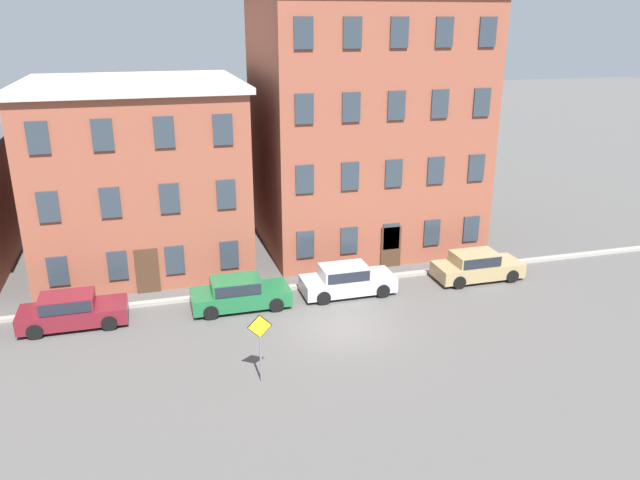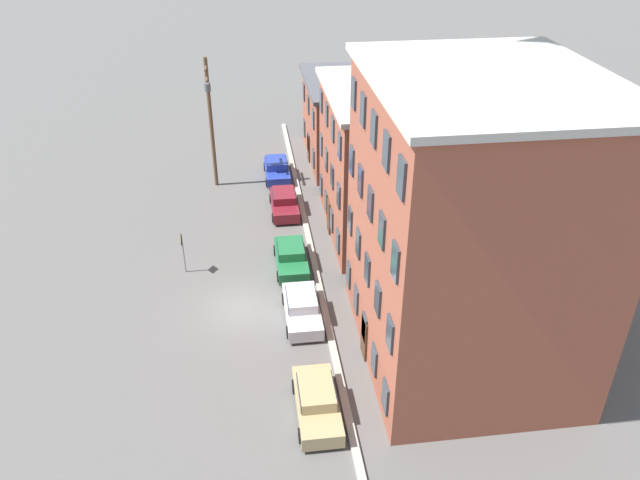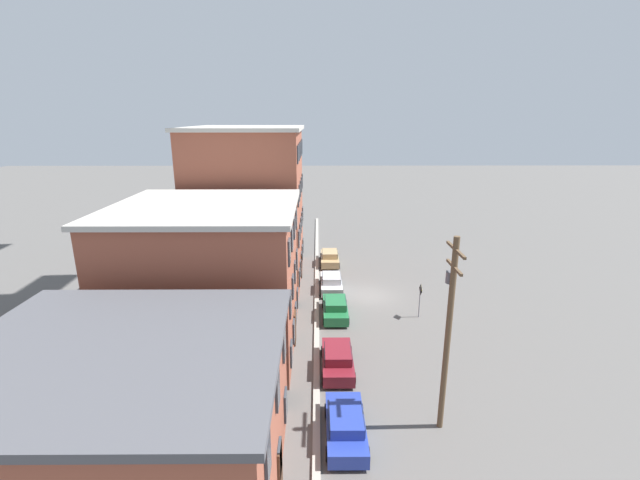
% 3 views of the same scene
% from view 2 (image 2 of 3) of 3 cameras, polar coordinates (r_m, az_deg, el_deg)
% --- Properties ---
extents(ground_plane, '(200.00, 200.00, 0.00)m').
position_cam_2_polar(ground_plane, '(34.64, -7.22, -6.19)').
color(ground_plane, '#565451').
extents(kerb_strip, '(56.00, 0.36, 0.16)m').
position_cam_2_polar(kerb_strip, '(34.78, 0.22, -5.56)').
color(kerb_strip, '#9E998E').
rests_on(kerb_strip, ground_plane).
extents(apartment_corner, '(10.39, 11.81, 6.62)m').
position_cam_2_polar(apartment_corner, '(51.61, 5.35, 10.99)').
color(apartment_corner, brown).
rests_on(apartment_corner, ground_plane).
extents(apartment_midblock, '(10.93, 11.16, 9.45)m').
position_cam_2_polar(apartment_midblock, '(40.36, 8.48, 7.15)').
color(apartment_midblock, brown).
rests_on(apartment_midblock, ground_plane).
extents(apartment_far, '(12.06, 9.72, 13.77)m').
position_cam_2_polar(apartment_far, '(28.70, 13.64, 1.10)').
color(apartment_far, brown).
rests_on(apartment_far, ground_plane).
extents(car_blue, '(4.40, 1.92, 1.43)m').
position_cam_2_polar(car_blue, '(48.74, -3.97, 6.55)').
color(car_blue, '#233899').
rests_on(car_blue, ground_plane).
extents(car_maroon, '(4.40, 1.92, 1.43)m').
position_cam_2_polar(car_maroon, '(43.64, -3.30, 3.54)').
color(car_maroon, maroon).
rests_on(car_maroon, ground_plane).
extents(car_green, '(4.40, 1.92, 1.43)m').
position_cam_2_polar(car_green, '(37.46, -2.67, -1.43)').
color(car_green, '#1E6638').
rests_on(car_green, ground_plane).
extents(car_silver, '(4.40, 1.92, 1.43)m').
position_cam_2_polar(car_silver, '(33.25, -1.66, -6.10)').
color(car_silver, '#B7B7BC').
rests_on(car_silver, ground_plane).
extents(car_tan, '(4.40, 1.92, 1.43)m').
position_cam_2_polar(car_tan, '(28.11, -0.29, -14.42)').
color(car_tan, tan).
rests_on(car_tan, ground_plane).
extents(caution_sign, '(0.90, 0.08, 2.68)m').
position_cam_2_polar(caution_sign, '(37.21, -12.47, -0.58)').
color(caution_sign, slate).
rests_on(caution_sign, ground_plane).
extents(utility_pole, '(2.40, 0.44, 9.66)m').
position_cam_2_polar(utility_pole, '(46.26, -9.98, 11.05)').
color(utility_pole, brown).
rests_on(utility_pole, ground_plane).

